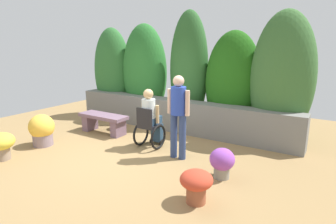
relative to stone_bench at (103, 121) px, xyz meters
name	(u,v)px	position (x,y,z in m)	size (l,w,h in m)	color
ground_plane	(128,154)	(1.50, -0.84, -0.32)	(10.75, 10.75, 0.00)	#96764A
stone_retaining_wall	(176,115)	(1.50, 1.19, 0.10)	(6.37, 0.45, 0.84)	slate
hedge_backdrop	(188,75)	(1.55, 1.73, 1.12)	(6.48, 1.17, 3.16)	#2F6C30
stone_bench	(103,121)	(0.00, 0.00, 0.00)	(1.37, 0.46, 0.49)	slate
person_in_wheelchair	(150,120)	(1.64, -0.19, 0.30)	(0.53, 0.66, 1.33)	black
person_standing_companion	(178,111)	(2.49, -0.42, 0.66)	(0.49, 0.30, 1.69)	navy
flower_pot_purple_near	(42,130)	(-0.51, -1.43, 0.06)	(0.56, 0.56, 0.73)	gray
flower_pot_terracotta_by_wall	(222,162)	(3.57, -0.78, -0.02)	(0.43, 0.43, 0.54)	gray
flower_pot_red_accent	(0,144)	(-0.48, -2.37, 0.01)	(0.55, 0.55, 0.56)	gray
flower_pot_small_foreground	(196,183)	(3.55, -1.73, -0.01)	(0.49, 0.49, 0.50)	#974F33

